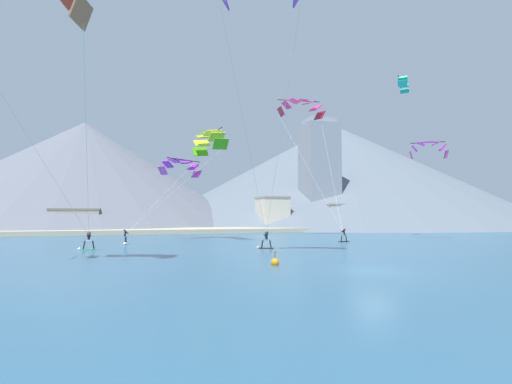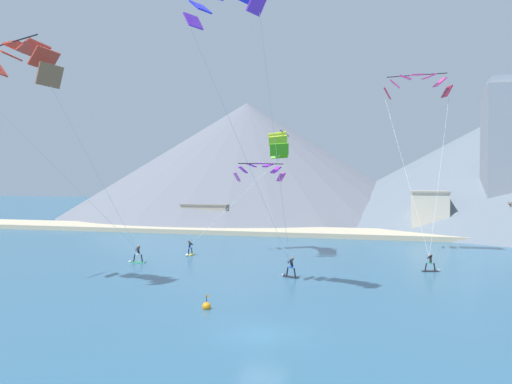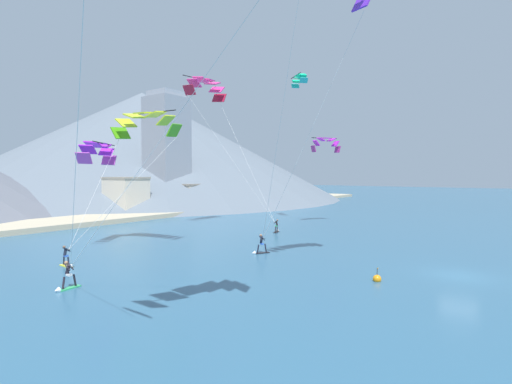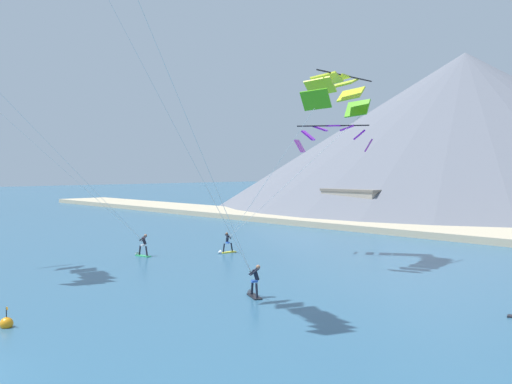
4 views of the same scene
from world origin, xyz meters
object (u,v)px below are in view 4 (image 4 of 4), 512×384
(kitesurfer_far_left, at_px, (254,286))
(parafoil_kite_near_trail, at_px, (336,91))
(race_marker_buoy, at_px, (7,324))
(kitesurfer_mid_center, at_px, (142,249))
(parafoil_kite_distant_low_drift, at_px, (334,134))
(kitesurfer_near_trail, at_px, (226,247))

(kitesurfer_far_left, height_order, parafoil_kite_near_trail, parafoil_kite_near_trail)
(parafoil_kite_near_trail, height_order, race_marker_buoy, parafoil_kite_near_trail)
(kitesurfer_mid_center, xyz_separation_m, parafoil_kite_near_trail, (12.73, 8.07, 11.80))
(kitesurfer_mid_center, bearing_deg, parafoil_kite_near_trail, 32.39)
(kitesurfer_far_left, bearing_deg, parafoil_kite_distant_low_drift, 113.86)
(kitesurfer_near_trail, xyz_separation_m, parafoil_kite_distant_low_drift, (6.45, 5.76, 9.04))
(kitesurfer_near_trail, bearing_deg, parafoil_kite_near_trail, 13.44)
(kitesurfer_mid_center, xyz_separation_m, kitesurfer_far_left, (16.28, -3.27, -0.01))
(parafoil_kite_distant_low_drift, relative_size, race_marker_buoy, 5.77)
(kitesurfer_mid_center, xyz_separation_m, parafoil_kite_distant_low_drift, (9.71, 11.57, 8.97))
(kitesurfer_mid_center, relative_size, parafoil_kite_near_trail, 0.15)
(kitesurfer_near_trail, xyz_separation_m, race_marker_buoy, (10.02, -20.90, -0.34))
(kitesurfer_mid_center, relative_size, kitesurfer_far_left, 1.00)
(parafoil_kite_near_trail, xyz_separation_m, race_marker_buoy, (0.55, -23.16, -12.21))
(race_marker_buoy, bearing_deg, kitesurfer_far_left, 75.75)
(parafoil_kite_distant_low_drift, xyz_separation_m, race_marker_buoy, (3.56, -26.65, -9.37))
(kitesurfer_near_trail, distance_m, kitesurfer_far_left, 15.87)
(kitesurfer_mid_center, distance_m, kitesurfer_far_left, 16.60)
(parafoil_kite_near_trail, relative_size, race_marker_buoy, 11.89)
(parafoil_kite_near_trail, distance_m, race_marker_buoy, 26.19)
(kitesurfer_mid_center, xyz_separation_m, race_marker_buoy, (13.28, -15.08, -0.41))
(kitesurfer_near_trail, relative_size, kitesurfer_mid_center, 0.98)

